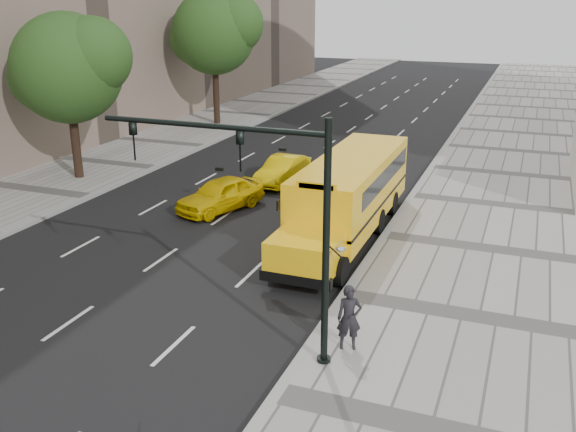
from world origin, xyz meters
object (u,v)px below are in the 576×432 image
(school_bus, at_px, (350,190))
(taxi_near, at_px, (220,194))
(traffic_signal, at_px, (272,208))
(tree_c, at_px, (215,32))
(tree_b, at_px, (69,67))
(taxi_far, at_px, (283,170))
(pedestrian, at_px, (349,318))

(school_bus, xyz_separation_m, taxi_near, (-6.02, 0.65, -1.04))
(taxi_near, distance_m, traffic_signal, 12.73)
(taxi_near, bearing_deg, traffic_signal, -36.34)
(taxi_near, bearing_deg, school_bus, 14.38)
(tree_c, bearing_deg, taxi_near, -62.72)
(tree_b, relative_size, taxi_far, 2.04)
(taxi_far, bearing_deg, pedestrian, -58.46)
(tree_b, bearing_deg, pedestrian, -32.78)
(school_bus, bearing_deg, taxi_far, 132.06)
(taxi_near, bearing_deg, tree_b, -170.76)
(taxi_far, distance_m, traffic_signal, 16.63)
(traffic_signal, bearing_deg, pedestrian, 25.02)
(tree_c, distance_m, taxi_far, 16.78)
(taxi_far, bearing_deg, taxi_near, -97.29)
(tree_c, bearing_deg, school_bus, -50.17)
(tree_b, height_order, traffic_signal, tree_b)
(tree_b, xyz_separation_m, taxi_far, (9.85, 3.17, -4.98))
(tree_c, height_order, taxi_near, tree_c)
(tree_c, xyz_separation_m, taxi_near, (8.87, -17.21, -5.81))
(taxi_far, bearing_deg, traffic_signal, -65.51)
(tree_b, relative_size, tree_c, 0.88)
(tree_b, xyz_separation_m, traffic_signal, (15.59, -12.05, -1.56))
(tree_c, relative_size, traffic_signal, 1.46)
(taxi_far, bearing_deg, school_bus, -44.10)
(tree_b, distance_m, taxi_near, 10.31)
(taxi_far, distance_m, pedestrian, 16.25)
(pedestrian, height_order, traffic_signal, traffic_signal)
(tree_c, height_order, traffic_signal, tree_c)
(school_bus, relative_size, taxi_far, 2.85)
(taxi_near, height_order, taxi_far, taxi_near)
(tree_c, bearing_deg, pedestrian, -56.86)
(pedestrian, bearing_deg, tree_b, 125.63)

